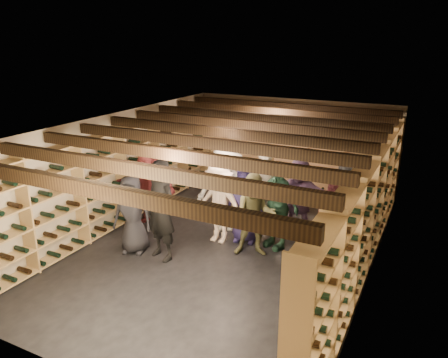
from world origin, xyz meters
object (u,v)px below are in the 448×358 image
person_7 (266,191)px  person_9 (225,188)px  crate_loose (302,226)px  person_12 (347,199)px  crate_stack_left (294,196)px  crate_stack_right (225,208)px  person_6 (246,203)px  person_0 (132,214)px  person_3 (218,203)px  person_5 (149,187)px  person_11 (298,195)px  person_8 (335,216)px  person_4 (327,246)px  person_2 (255,215)px  person_1 (161,210)px  person_10 (277,205)px

person_7 → person_9: (-0.83, -0.21, 0.00)m
crate_loose → person_12: size_ratio=0.29×
crate_stack_left → crate_stack_right: crate_stack_left is taller
person_6 → person_12: (1.78, 0.96, 0.05)m
person_0 → person_3: bearing=26.2°
person_5 → person_11: size_ratio=1.08×
person_0 → crate_stack_left: bearing=42.9°
person_0 → person_8: person_8 is taller
person_4 → person_9: 2.92m
person_7 → person_8: (1.54, -0.45, -0.08)m
crate_stack_left → person_2: size_ratio=0.42×
person_6 → person_8: person_8 is taller
person_0 → person_9: 2.03m
person_2 → person_6: bearing=107.2°
person_3 → person_2: bearing=-8.0°
person_5 → crate_stack_left: bearing=44.8°
person_2 → crate_stack_left: bearing=68.4°
person_8 → person_11: bearing=120.7°
person_8 → person_12: 0.91m
person_8 → person_9: bearing=158.2°
person_9 → person_12: size_ratio=1.08×
crate_loose → person_8: bearing=-46.9°
person_1 → person_3: size_ratio=1.17×
person_9 → person_5: bearing=175.7°
person_0 → person_12: bearing=18.4°
person_1 → person_12: 3.69m
person_8 → person_12: (0.02, 0.91, 0.01)m
person_4 → person_11: bearing=94.5°
person_0 → person_1: bearing=-12.8°
person_4 → person_5: (-4.12, 0.97, 0.02)m
crate_stack_right → person_2: size_ratio=0.34×
crate_loose → person_12: 1.18m
person_10 → person_12: size_ratio=1.02×
crate_loose → person_5: 3.40m
crate_loose → person_0: bearing=-137.5°
person_1 → person_3: (0.61, 1.08, -0.14)m
crate_stack_left → crate_loose: 1.19m
person_6 → person_9: 0.68m
person_5 → person_7: person_7 is taller
crate_stack_right → person_7: person_7 is taller
person_3 → person_9: (-0.14, 0.58, 0.12)m
person_1 → person_2: (1.49, 0.88, -0.15)m
person_12 → person_7: bearing=-140.7°
person_10 → person_6: bearing=-157.2°
person_5 → person_10: (2.84, 0.22, 0.02)m
crate_stack_left → person_12: (1.41, -1.06, 0.52)m
person_4 → person_6: size_ratio=1.03×
person_2 → person_10: 0.56m
person_5 → person_8: 3.97m
crate_stack_right → person_4: person_4 is taller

